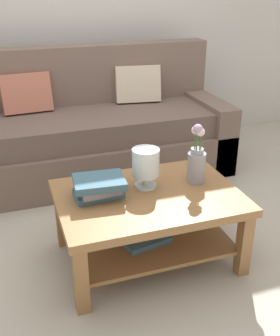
{
  "coord_description": "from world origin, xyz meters",
  "views": [
    {
      "loc": [
        -0.74,
        -2.38,
        1.6
      ],
      "look_at": [
        -0.02,
        -0.26,
        0.55
      ],
      "focal_mm": 43.92,
      "sensor_mm": 36.0,
      "label": 1
    }
  ],
  "objects": [
    {
      "name": "back_wall",
      "position": [
        0.0,
        1.65,
        1.35
      ],
      "size": [
        6.4,
        0.12,
        2.7
      ],
      "primitive_type": "cube",
      "color": "#BCB7B2",
      "rests_on": "ground"
    },
    {
      "name": "glass_hurricane_vase",
      "position": [
        0.0,
        -0.32,
        0.6
      ],
      "size": [
        0.16,
        0.16,
        0.24
      ],
      "color": "silver",
      "rests_on": "coffee_table"
    },
    {
      "name": "flower_pitcher",
      "position": [
        0.31,
        -0.35,
        0.6
      ],
      "size": [
        0.11,
        0.11,
        0.38
      ],
      "color": "gray",
      "rests_on": "coffee_table"
    },
    {
      "name": "ground_plane",
      "position": [
        0.0,
        0.0,
        0.0
      ],
      "size": [
        10.0,
        10.0,
        0.0
      ],
      "primitive_type": "plane",
      "color": "#ADA393"
    },
    {
      "name": "book_stack_main",
      "position": [
        -0.29,
        -0.35,
        0.51
      ],
      "size": [
        0.3,
        0.24,
        0.12
      ],
      "color": "#3D6075",
      "rests_on": "coffee_table"
    },
    {
      "name": "coffee_table",
      "position": [
        -0.02,
        -0.41,
        0.33
      ],
      "size": [
        1.06,
        0.74,
        0.45
      ],
      "color": "olive",
      "rests_on": "ground"
    },
    {
      "name": "couch",
      "position": [
        -0.04,
        0.95,
        0.36
      ],
      "size": [
        2.29,
        0.9,
        1.06
      ],
      "color": "brown",
      "rests_on": "ground"
    }
  ]
}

